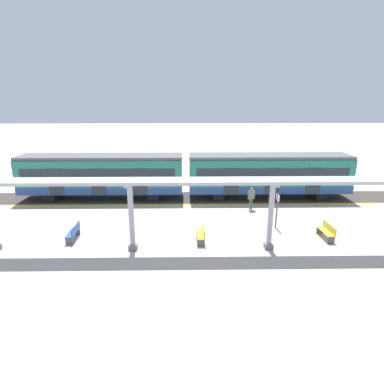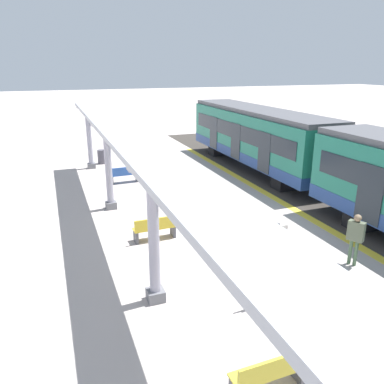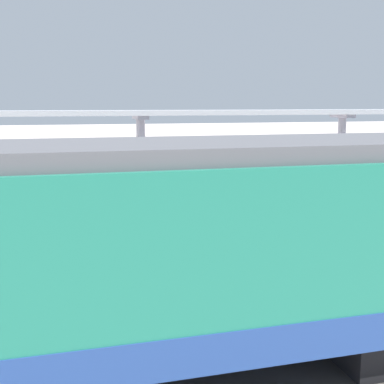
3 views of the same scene
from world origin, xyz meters
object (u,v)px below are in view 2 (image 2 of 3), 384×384
trash_bin (102,157)px  canopy_pillar_third (154,235)px  bench_far_end (125,175)px  platform_info_sign (275,256)px  bench_near_end (155,228)px  train_near_carriage (256,137)px  canopy_pillar_nearest (89,137)px  passenger_waiting_near_edge (356,234)px  canopy_pillar_second (108,166)px  bench_mid_platform (271,373)px

trash_bin → canopy_pillar_third: bearing=87.3°
bench_far_end → platform_info_sign: platform_info_sign is taller
bench_near_end → train_near_carriage: bearing=-137.2°
train_near_carriage → canopy_pillar_nearest: (9.01, -3.37, 0.01)m
platform_info_sign → passenger_waiting_near_edge: platform_info_sign is taller
bench_far_end → trash_bin: 4.61m
bench_far_end → trash_bin: bench_far_end is taller
canopy_pillar_third → trash_bin: size_ratio=4.26×
canopy_pillar_third → passenger_waiting_near_edge: canopy_pillar_third is taller
canopy_pillar_nearest → canopy_pillar_second: size_ratio=1.00×
train_near_carriage → bench_near_end: size_ratio=8.31×
platform_info_sign → passenger_waiting_near_edge: 3.46m
bench_far_end → bench_near_end: bearing=87.4°
trash_bin → platform_info_sign: bearing=97.1°
bench_far_end → canopy_pillar_third: bearing=83.2°
canopy_pillar_second → bench_far_end: size_ratio=2.39×
passenger_waiting_near_edge → bench_far_end: bearing=-66.2°
train_near_carriage → platform_info_sign: train_near_carriage is taller
canopy_pillar_nearest → platform_info_sign: bearing=100.1°
canopy_pillar_second → trash_bin: size_ratio=4.26×
bench_far_end → passenger_waiting_near_edge: bearing=113.8°
canopy_pillar_second → bench_far_end: canopy_pillar_second is taller
passenger_waiting_near_edge → canopy_pillar_second: bearing=-50.6°
canopy_pillar_third → platform_info_sign: (-2.77, 1.14, -0.52)m
train_near_carriage → trash_bin: (8.28, -4.29, -1.40)m
train_near_carriage → canopy_pillar_third: (9.01, 10.98, 0.01)m
canopy_pillar_nearest → bench_near_end: bearing=95.0°
bench_near_end → trash_bin: size_ratio=1.77×
bench_near_end → trash_bin: bearing=-88.9°
bench_mid_platform → bench_far_end: same height
canopy_pillar_third → bench_far_end: canopy_pillar_third is taller
bench_mid_platform → bench_far_end: (-0.08, -14.31, 0.00)m
train_near_carriage → bench_far_end: (7.74, 0.29, -1.39)m
trash_bin → passenger_waiting_near_edge: 16.45m
bench_near_end → passenger_waiting_near_edge: (-5.16, 3.78, 0.58)m
train_near_carriage → canopy_pillar_second: size_ratio=3.45×
canopy_pillar_nearest → train_near_carriage: bearing=159.5°
canopy_pillar_nearest → platform_info_sign: (-2.77, 15.49, -0.52)m
bench_far_end → trash_bin: (0.55, -4.58, -0.02)m
bench_mid_platform → bench_far_end: size_ratio=1.00×
canopy_pillar_nearest → bench_mid_platform: canopy_pillar_nearest is taller
trash_bin → passenger_waiting_near_edge: (-5.38, 15.53, 0.60)m
canopy_pillar_nearest → platform_info_sign: 15.75m
bench_near_end → platform_info_sign: bearing=111.4°
trash_bin → platform_info_sign: size_ratio=0.39×
platform_info_sign → bench_far_end: bearing=-82.8°
canopy_pillar_nearest → passenger_waiting_near_edge: 15.86m
canopy_pillar_nearest → bench_far_end: (-1.28, 3.66, -1.40)m
canopy_pillar_third → platform_info_sign: size_ratio=1.65×
canopy_pillar_third → bench_far_end: size_ratio=2.39×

